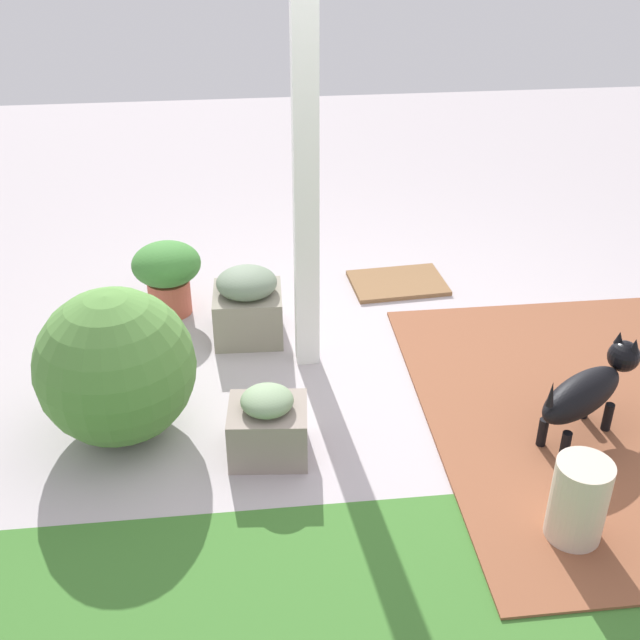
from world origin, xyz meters
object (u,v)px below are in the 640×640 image
(doormat, at_px, (398,283))
(stone_planter_mid, at_px, (268,426))
(terracotta_pot_broad, at_px, (167,272))
(dog, at_px, (588,390))
(porch_pillar, at_px, (305,164))
(stone_planter_nearest, at_px, (248,305))
(round_shrub, at_px, (116,367))
(ceramic_urn, at_px, (578,502))

(doormat, bearing_deg, stone_planter_mid, 59.65)
(terracotta_pot_broad, relative_size, dog, 0.72)
(stone_planter_mid, bearing_deg, porch_pillar, -108.17)
(porch_pillar, relative_size, terracotta_pot_broad, 5.02)
(dog, bearing_deg, stone_planter_nearest, -35.45)
(round_shrub, bearing_deg, ceramic_urn, 154.12)
(stone_planter_mid, bearing_deg, round_shrub, -19.86)
(porch_pillar, relative_size, stone_planter_mid, 5.83)
(stone_planter_nearest, height_order, stone_planter_mid, stone_planter_nearest)
(stone_planter_mid, xyz_separation_m, dog, (-1.59, 0.04, 0.11))
(round_shrub, xyz_separation_m, terracotta_pot_broad, (-0.18, -1.22, -0.11))
(round_shrub, bearing_deg, porch_pillar, -150.28)
(round_shrub, bearing_deg, terracotta_pot_broad, -98.33)
(stone_planter_nearest, height_order, doormat, stone_planter_nearest)
(porch_pillar, relative_size, doormat, 3.76)
(stone_planter_nearest, xyz_separation_m, ceramic_urn, (-1.34, 1.84, -0.01))
(dog, height_order, doormat, dog)
(porch_pillar, relative_size, ceramic_urn, 5.85)
(terracotta_pot_broad, height_order, ceramic_urn, terracotta_pot_broad)
(porch_pillar, height_order, stone_planter_mid, porch_pillar)
(stone_planter_mid, bearing_deg, doormat, -120.35)
(dog, bearing_deg, stone_planter_mid, -1.42)
(stone_planter_nearest, xyz_separation_m, terracotta_pot_broad, (0.49, -0.35, 0.07))
(round_shrub, relative_size, terracotta_pot_broad, 1.66)
(stone_planter_mid, height_order, dog, dog)
(stone_planter_nearest, bearing_deg, dog, 144.55)
(stone_planter_mid, distance_m, ceramic_urn, 1.47)
(ceramic_urn, bearing_deg, terracotta_pot_broad, -50.19)
(stone_planter_mid, distance_m, doormat, 1.96)
(stone_planter_mid, xyz_separation_m, terracotta_pot_broad, (0.55, -1.48, 0.12))
(terracotta_pot_broad, xyz_separation_m, dog, (-2.14, 1.52, -0.00))
(porch_pillar, xyz_separation_m, doormat, (-0.71, -0.85, -1.18))
(terracotta_pot_broad, height_order, doormat, terracotta_pot_broad)
(porch_pillar, distance_m, dog, 1.82)
(terracotta_pot_broad, bearing_deg, round_shrub, 81.67)
(stone_planter_nearest, distance_m, stone_planter_mid, 1.13)
(porch_pillar, bearing_deg, dog, 146.31)
(dog, bearing_deg, porch_pillar, -33.69)
(stone_planter_nearest, bearing_deg, porch_pillar, 138.27)
(terracotta_pot_broad, distance_m, doormat, 1.57)
(terracotta_pot_broad, xyz_separation_m, doormat, (-1.54, -0.20, -0.27))
(stone_planter_nearest, distance_m, doormat, 1.20)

